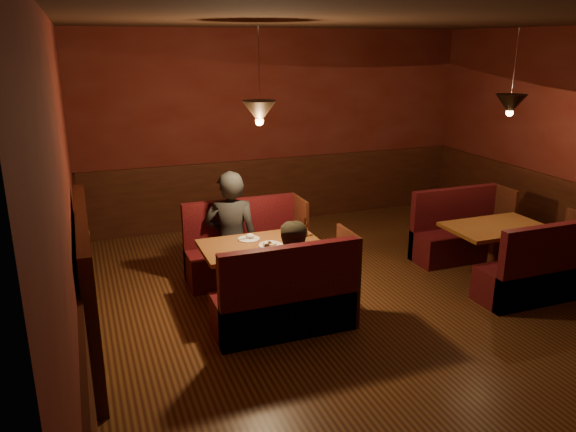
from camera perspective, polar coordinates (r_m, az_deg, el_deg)
name	(u,v)px	position (r m, az deg, el deg)	size (l,w,h in m)	color
room	(372,220)	(5.51, 8.55, -0.42)	(6.02, 7.02, 2.92)	#3D1E10
main_table	(263,257)	(5.97, -2.58, -4.22)	(1.26, 0.77, 0.88)	brown
main_bench_far	(245,254)	(6.69, -4.36, -3.85)	(1.39, 0.50, 0.95)	black
main_bench_near	(288,304)	(5.44, -0.02, -8.95)	(1.39, 0.50, 0.95)	black
second_table	(495,239)	(7.06, 20.27, -2.22)	(1.15, 0.73, 0.65)	brown
second_bench_far	(459,236)	(7.63, 16.97, -1.97)	(1.27, 0.48, 0.91)	black
second_bench_near	(538,275)	(6.68, 24.07, -5.53)	(1.27, 0.48, 0.91)	black
diner_a	(231,213)	(6.40, -5.83, 0.27)	(0.62, 0.40, 1.69)	black
diner_b	(297,257)	(5.47, 0.94, -4.19)	(0.69, 0.54, 1.41)	#3D3727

